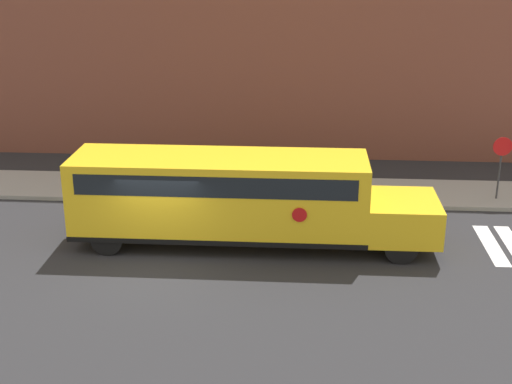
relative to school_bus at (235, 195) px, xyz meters
The scene contains 5 objects.
ground_plane 3.15m from the school_bus, 143.75° to the right, with size 60.00×60.00×0.00m, color #28282B.
sidewalk_strip 5.59m from the school_bus, 113.84° to the left, with size 44.00×3.00×0.15m.
building_backdrop 12.57m from the school_bus, 100.77° to the left, with size 32.00×4.00×12.92m.
school_bus is the anchor object (origin of this frame).
stop_sign 10.20m from the school_bus, 25.28° to the left, with size 0.68×0.10×2.49m.
Camera 1 is at (4.28, -19.15, 9.22)m, focal length 50.00 mm.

